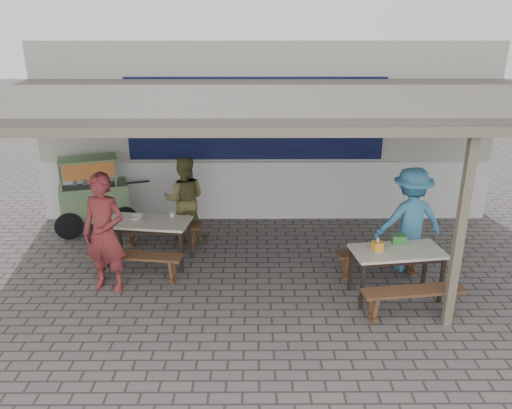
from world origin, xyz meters
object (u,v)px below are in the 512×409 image
object	(u,v)px
vendor_cart	(93,191)
tissue_box	(377,246)
patron_street_side	(104,233)
patron_wall_side	(185,199)
table_left	(148,225)
bench_right_street	(413,297)
donation_box	(399,239)
bench_left_street	(135,261)
bench_left_wall	(161,229)
table_right	(397,255)
condiment_bowl	(136,217)
bench_right_wall	(380,258)
patron_right_table	(410,220)
condiment_jar	(172,215)

from	to	relation	value
vendor_cart	tissue_box	size ratio (longest dim) A/B	12.98
patron_street_side	patron_wall_side	distance (m)	2.04
table_left	bench_right_street	distance (m)	4.27
bench_right_street	patron_street_side	distance (m)	4.46
donation_box	table_left	bearing A→B (deg)	166.92
table_left	bench_right_street	xyz separation A→B (m)	(3.89, -1.73, -0.33)
donation_box	tissue_box	bearing A→B (deg)	-148.01
patron_wall_side	bench_left_street	bearing A→B (deg)	67.74
bench_right_street	tissue_box	bearing A→B (deg)	114.63
bench_left_wall	patron_street_side	xyz separation A→B (m)	(-0.53, -1.51, 0.57)
table_right	condiment_bowl	xyz separation A→B (m)	(-4.02, 1.24, 0.11)
table_left	patron_street_side	bearing A→B (deg)	-108.98
patron_street_side	patron_wall_side	bearing A→B (deg)	77.27
bench_left_wall	bench_right_wall	distance (m)	3.82
patron_wall_side	bench_right_street	bearing A→B (deg)	139.86
bench_right_street	tissue_box	size ratio (longest dim) A/B	10.87
bench_left_street	tissue_box	world-z (taller)	tissue_box
table_right	vendor_cart	size ratio (longest dim) A/B	0.81
condiment_bowl	donation_box	bearing A→B (deg)	-13.79
vendor_cart	patron_wall_side	world-z (taller)	patron_wall_side
table_left	bench_left_street	bearing A→B (deg)	-90.00
table_left	bench_right_wall	world-z (taller)	table_left
patron_street_side	table_left	bearing A→B (deg)	77.64
bench_right_wall	condiment_bowl	world-z (taller)	condiment_bowl
bench_right_street	patron_right_table	distance (m)	1.61
bench_right_street	patron_street_side	xyz separation A→B (m)	(-4.34, 0.86, 0.57)
patron_right_table	condiment_jar	distance (m)	3.88
vendor_cart	condiment_bowl	xyz separation A→B (m)	(1.11, -1.33, -0.01)
bench_left_street	vendor_cart	xyz separation A→B (m)	(-1.24, 2.07, 0.45)
condiment_jar	condiment_bowl	distance (m)	0.59
bench_right_wall	donation_box	world-z (taller)	donation_box
patron_right_table	condiment_jar	xyz separation A→B (m)	(-3.86, 0.43, -0.07)
tissue_box	donation_box	size ratio (longest dim) A/B	0.65
patron_right_table	bench_right_street	bearing A→B (deg)	67.50
bench_left_street	patron_street_side	bearing A→B (deg)	-138.33
bench_left_street	table_left	bearing A→B (deg)	90.00
patron_wall_side	condiment_bowl	world-z (taller)	patron_wall_side
patron_street_side	patron_right_table	xyz separation A→B (m)	(4.68, 0.63, -0.05)
bench_left_wall	tissue_box	world-z (taller)	tissue_box
vendor_cart	bench_right_wall	bearing A→B (deg)	-40.09
vendor_cart	table_right	bearing A→B (deg)	-45.37
bench_right_street	vendor_cart	world-z (taller)	vendor_cart
table_right	donation_box	size ratio (longest dim) A/B	6.82
bench_left_wall	condiment_bowl	world-z (taller)	condiment_bowl
bench_left_street	patron_right_table	distance (m)	4.37
vendor_cart	patron_wall_side	xyz separation A→B (m)	(1.82, -0.50, 0.01)
table_right	patron_right_table	world-z (taller)	patron_right_table
condiment_jar	vendor_cart	bearing A→B (deg)	143.66
bench_left_street	condiment_jar	bearing A→B (deg)	68.28
table_left	vendor_cart	size ratio (longest dim) A/B	0.85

